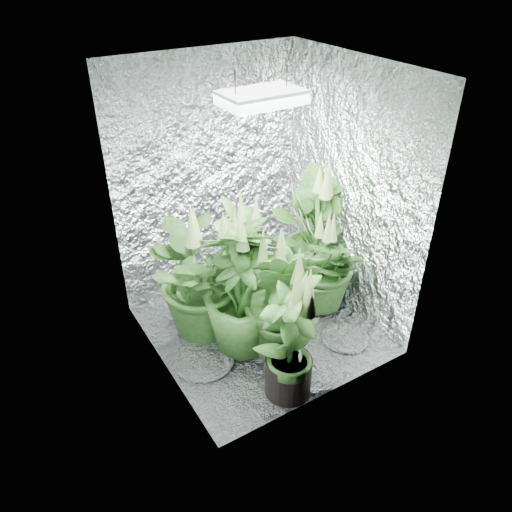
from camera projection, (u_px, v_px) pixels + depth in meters
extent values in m
plane|color=silver|center=(260.00, 329.00, 3.98)|extent=(1.60, 1.60, 0.00)
cube|color=silver|center=(208.00, 179.00, 4.02)|extent=(1.60, 0.02, 2.00)
cube|color=silver|center=(334.00, 275.00, 2.87)|extent=(1.60, 0.02, 2.00)
cube|color=silver|center=(152.00, 251.00, 3.09)|extent=(0.02, 1.60, 2.00)
cube|color=silver|center=(350.00, 193.00, 3.80)|extent=(0.02, 1.60, 2.00)
cube|color=silver|center=(262.00, 68.00, 2.91)|extent=(1.60, 1.60, 0.01)
cube|color=gray|center=(262.00, 97.00, 3.00)|extent=(0.50, 0.30, 0.08)
cube|color=white|center=(261.00, 105.00, 3.02)|extent=(0.46, 0.26, 0.01)
cylinder|color=black|center=(235.00, 83.00, 2.86)|extent=(0.01, 0.01, 0.13)
cylinder|color=black|center=(287.00, 75.00, 3.02)|extent=(0.01, 0.01, 0.13)
cylinder|color=black|center=(205.00, 314.00, 3.92)|extent=(0.32, 0.32, 0.28)
cylinder|color=#453112|center=(204.00, 301.00, 3.86)|extent=(0.29, 0.29, 0.03)
imported|color=#184012|center=(202.00, 274.00, 3.72)|extent=(1.04, 1.04, 0.98)
cone|color=#628944|center=(199.00, 225.00, 3.49)|extent=(0.10, 0.10, 0.28)
cylinder|color=black|center=(242.00, 298.00, 4.15)|extent=(0.25, 0.25, 0.22)
cylinder|color=#453112|center=(242.00, 288.00, 4.09)|extent=(0.23, 0.23, 0.03)
imported|color=#184012|center=(241.00, 257.00, 3.93)|extent=(0.70, 0.70, 0.98)
cone|color=#628944|center=(240.00, 208.00, 3.70)|extent=(0.08, 0.08, 0.22)
cylinder|color=black|center=(309.00, 278.00, 4.35)|extent=(0.30, 0.30, 0.27)
cylinder|color=#453112|center=(310.00, 267.00, 4.28)|extent=(0.28, 0.28, 0.03)
imported|color=#184012|center=(312.00, 232.00, 4.10)|extent=(0.79, 0.79, 1.12)
cone|color=#628944|center=(316.00, 176.00, 3.83)|extent=(0.10, 0.10, 0.27)
cylinder|color=black|center=(243.00, 333.00, 3.77)|extent=(0.26, 0.26, 0.24)
cylinder|color=#453112|center=(243.00, 323.00, 3.71)|extent=(0.24, 0.24, 0.03)
imported|color=#184012|center=(242.00, 287.00, 3.53)|extent=(0.80, 0.80, 1.04)
cone|color=#628944|center=(241.00, 230.00, 3.28)|extent=(0.08, 0.08, 0.24)
cylinder|color=black|center=(317.00, 297.00, 4.16)|extent=(0.24, 0.24, 0.22)
cylinder|color=#453112|center=(318.00, 288.00, 4.11)|extent=(0.23, 0.23, 0.03)
imported|color=#184012|center=(320.00, 263.00, 3.98)|extent=(0.83, 0.83, 0.85)
cone|color=#628944|center=(324.00, 221.00, 3.78)|extent=(0.08, 0.08, 0.22)
cylinder|color=black|center=(288.00, 375.00, 3.37)|extent=(0.32, 0.32, 0.28)
cylinder|color=#453112|center=(289.00, 362.00, 3.30)|extent=(0.29, 0.29, 0.03)
imported|color=#184012|center=(290.00, 334.00, 3.17)|extent=(0.71, 0.71, 0.96)
cone|color=#628944|center=(293.00, 281.00, 2.95)|extent=(0.10, 0.10, 0.28)
cylinder|color=black|center=(279.00, 344.00, 3.67)|extent=(0.26, 0.26, 0.23)
cylinder|color=#453112|center=(280.00, 333.00, 3.62)|extent=(0.24, 0.24, 0.03)
imported|color=#184012|center=(281.00, 301.00, 3.46)|extent=(0.71, 0.71, 0.97)
cone|color=#628944|center=(283.00, 249.00, 3.23)|extent=(0.08, 0.08, 0.23)
cylinder|color=black|center=(246.00, 315.00, 3.96)|extent=(0.25, 0.25, 0.22)
cylinder|color=#453112|center=(246.00, 305.00, 3.91)|extent=(0.23, 0.23, 0.03)
imported|color=#184012|center=(246.00, 284.00, 3.80)|extent=(0.57, 0.57, 0.76)
cone|color=#628944|center=(245.00, 248.00, 3.62)|extent=(0.08, 0.08, 0.22)
cylinder|color=black|center=(284.00, 268.00, 4.65)|extent=(0.14, 0.14, 0.08)
cylinder|color=black|center=(285.00, 253.00, 4.56)|extent=(0.10, 0.10, 0.10)
cylinder|color=#4C4C51|center=(279.00, 255.00, 4.54)|extent=(0.02, 0.31, 0.31)
torus|color=#4C4C51|center=(279.00, 255.00, 4.54)|extent=(0.01, 0.32, 0.32)
cube|color=white|center=(300.00, 358.00, 3.29)|extent=(0.06, 0.05, 0.09)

